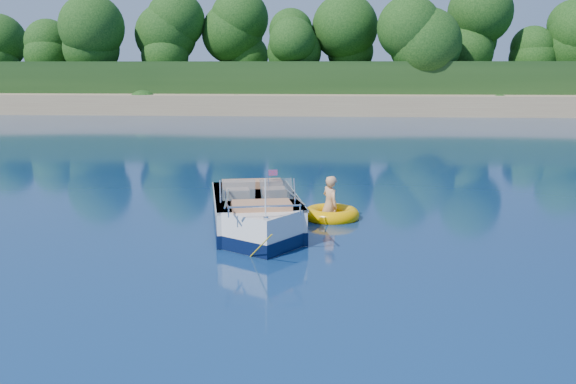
% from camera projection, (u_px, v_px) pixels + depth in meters
% --- Properties ---
extents(ground, '(160.00, 160.00, 0.00)m').
position_uv_depth(ground, '(239.00, 239.00, 13.60)').
color(ground, '#091B41').
rests_on(ground, ground).
extents(shoreline, '(170.00, 59.00, 6.00)m').
position_uv_depth(shoreline, '(318.00, 89.00, 75.83)').
color(shoreline, '#937455').
rests_on(shoreline, ground).
extents(treeline, '(150.00, 7.12, 8.19)m').
position_uv_depth(treeline, '(311.00, 42.00, 52.67)').
color(treeline, black).
rests_on(treeline, ground).
extents(motorboat, '(2.53, 5.15, 1.73)m').
position_uv_depth(motorboat, '(257.00, 216.00, 14.20)').
color(motorboat, white).
rests_on(motorboat, ground).
extents(tow_tube, '(1.69, 1.69, 0.36)m').
position_uv_depth(tow_tube, '(331.00, 215.00, 15.44)').
color(tow_tube, '#FFAD00').
rests_on(tow_tube, ground).
extents(boy, '(0.74, 0.85, 1.55)m').
position_uv_depth(boy, '(329.00, 218.00, 15.50)').
color(boy, tan).
rests_on(boy, ground).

